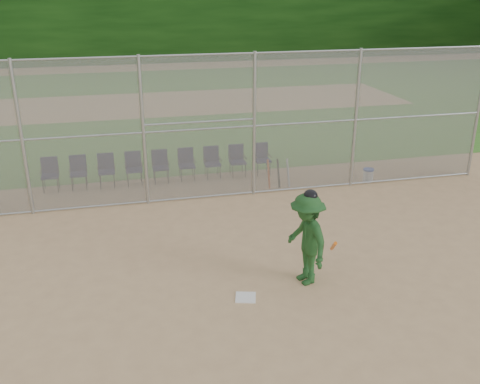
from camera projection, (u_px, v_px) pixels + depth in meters
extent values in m
plane|color=tan|center=(269.00, 288.00, 10.61)|extent=(100.00, 100.00, 0.00)
plane|color=#336B20|center=(168.00, 103.00, 26.90)|extent=(100.00, 100.00, 0.00)
plane|color=tan|center=(168.00, 103.00, 26.90)|extent=(24.00, 24.00, 0.00)
cube|color=gray|center=(218.00, 128.00, 14.40)|extent=(16.00, 0.02, 4.00)
cylinder|color=#9EA3A8|center=(478.00, 113.00, 16.14)|extent=(0.09, 0.09, 4.00)
cylinder|color=#9EA3A8|center=(217.00, 54.00, 13.69)|extent=(16.00, 0.05, 0.05)
cube|color=silver|center=(246.00, 297.00, 10.28)|extent=(0.47, 0.47, 0.02)
imported|color=#1D481E|center=(307.00, 239.00, 10.51)|extent=(0.91, 1.33, 1.90)
ellipsoid|color=black|center=(309.00, 196.00, 10.17)|extent=(0.27, 0.30, 0.23)
cylinder|color=orange|center=(333.00, 246.00, 10.23)|extent=(0.31, 0.72, 0.53)
cylinder|color=white|center=(368.00, 176.00, 16.23)|extent=(0.31, 0.31, 0.36)
cylinder|color=#2842AE|center=(369.00, 170.00, 16.15)|extent=(0.33, 0.33, 0.05)
cylinder|color=#D84C14|center=(269.00, 174.00, 15.71)|extent=(0.06, 0.31, 0.83)
cylinder|color=black|center=(278.00, 173.00, 15.77)|extent=(0.06, 0.34, 0.82)
cylinder|color=#B2B2B7|center=(288.00, 173.00, 15.84)|extent=(0.06, 0.36, 0.81)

